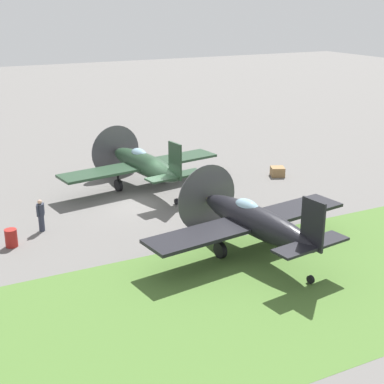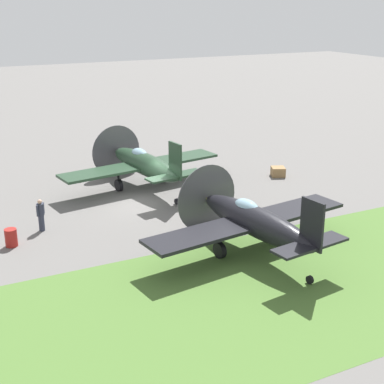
{
  "view_description": "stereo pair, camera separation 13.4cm",
  "coord_description": "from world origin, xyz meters",
  "px_view_note": "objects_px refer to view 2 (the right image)",
  "views": [
    {
      "loc": [
        -11.67,
        -29.19,
        11.46
      ],
      "look_at": [
        1.58,
        -3.0,
        1.44
      ],
      "focal_mm": 52.48,
      "sensor_mm": 36.0,
      "label": 1
    },
    {
      "loc": [
        -11.55,
        -29.25,
        11.46
      ],
      "look_at": [
        1.58,
        -3.0,
        1.44
      ],
      "focal_mm": 52.48,
      "sensor_mm": 36.0,
      "label": 2
    }
  ],
  "objects_px": {
    "fuel_drum": "(11,238)",
    "airplane_lead": "(144,164)",
    "airplane_wingman": "(253,220)",
    "supply_crate": "(278,172)",
    "ground_crew_chief": "(41,214)"
  },
  "relations": [
    {
      "from": "airplane_wingman",
      "to": "supply_crate",
      "type": "relative_size",
      "value": 12.33
    },
    {
      "from": "airplane_wingman",
      "to": "ground_crew_chief",
      "type": "height_order",
      "value": "airplane_wingman"
    },
    {
      "from": "ground_crew_chief",
      "to": "supply_crate",
      "type": "bearing_deg",
      "value": -34.47
    },
    {
      "from": "airplane_wingman",
      "to": "ground_crew_chief",
      "type": "bearing_deg",
      "value": 131.8
    },
    {
      "from": "airplane_lead",
      "to": "supply_crate",
      "type": "distance_m",
      "value": 9.46
    },
    {
      "from": "airplane_wingman",
      "to": "supply_crate",
      "type": "height_order",
      "value": "airplane_wingman"
    },
    {
      "from": "airplane_wingman",
      "to": "fuel_drum",
      "type": "xyz_separation_m",
      "value": [
        -10.21,
        5.91,
        -1.19
      ]
    },
    {
      "from": "airplane_wingman",
      "to": "fuel_drum",
      "type": "relative_size",
      "value": 12.33
    },
    {
      "from": "fuel_drum",
      "to": "airplane_lead",
      "type": "bearing_deg",
      "value": 30.89
    },
    {
      "from": "airplane_lead",
      "to": "airplane_wingman",
      "type": "xyz_separation_m",
      "value": [
        0.96,
        -11.45,
        0.01
      ]
    },
    {
      "from": "ground_crew_chief",
      "to": "airplane_wingman",
      "type": "bearing_deg",
      "value": -83.49
    },
    {
      "from": "supply_crate",
      "to": "airplane_wingman",
      "type": "bearing_deg",
      "value": -130.38
    },
    {
      "from": "airplane_wingman",
      "to": "ground_crew_chief",
      "type": "distance_m",
      "value": 11.14
    },
    {
      "from": "airplane_lead",
      "to": "fuel_drum",
      "type": "relative_size",
      "value": 12.24
    },
    {
      "from": "airplane_lead",
      "to": "airplane_wingman",
      "type": "height_order",
      "value": "airplane_wingman"
    }
  ]
}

